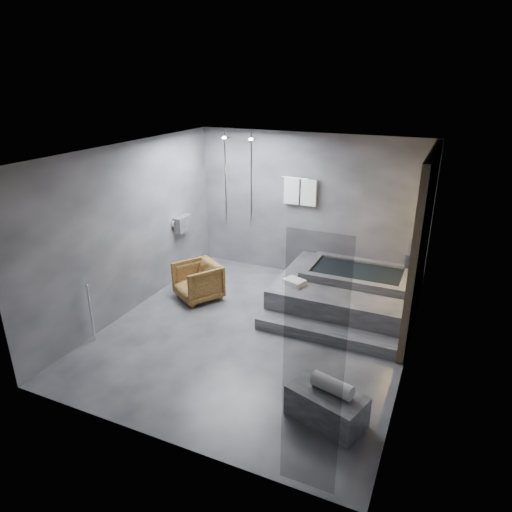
% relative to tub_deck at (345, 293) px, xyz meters
% --- Properties ---
extents(room, '(5.00, 5.04, 2.82)m').
position_rel_tub_deck_xyz_m(room, '(-0.65, -1.21, 1.48)').
color(room, '#313134').
rests_on(room, ground).
extents(tub_deck, '(2.20, 2.00, 0.50)m').
position_rel_tub_deck_xyz_m(tub_deck, '(0.00, 0.00, 0.00)').
color(tub_deck, '#373739').
rests_on(tub_deck, ground).
extents(tub_step, '(2.20, 0.36, 0.18)m').
position_rel_tub_deck_xyz_m(tub_step, '(0.00, -1.18, -0.16)').
color(tub_step, '#373739').
rests_on(tub_step, ground).
extents(concrete_bench, '(0.98, 0.73, 0.40)m').
position_rel_tub_deck_xyz_m(concrete_bench, '(0.51, -2.90, -0.05)').
color(concrete_bench, '#37373A').
rests_on(concrete_bench, ground).
extents(driftwood_chair, '(1.00, 1.00, 0.67)m').
position_rel_tub_deck_xyz_m(driftwood_chair, '(-2.47, -0.79, 0.08)').
color(driftwood_chair, '#422910').
rests_on(driftwood_chair, ground).
extents(rolled_towel, '(0.52, 0.30, 0.18)m').
position_rel_tub_deck_xyz_m(rolled_towel, '(0.55, -2.87, 0.23)').
color(rolled_towel, silver).
rests_on(rolled_towel, concrete_bench).
extents(deck_towel, '(0.39, 0.34, 0.09)m').
position_rel_tub_deck_xyz_m(deck_towel, '(-0.74, -0.54, 0.29)').
color(deck_towel, white).
rests_on(deck_towel, tub_deck).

